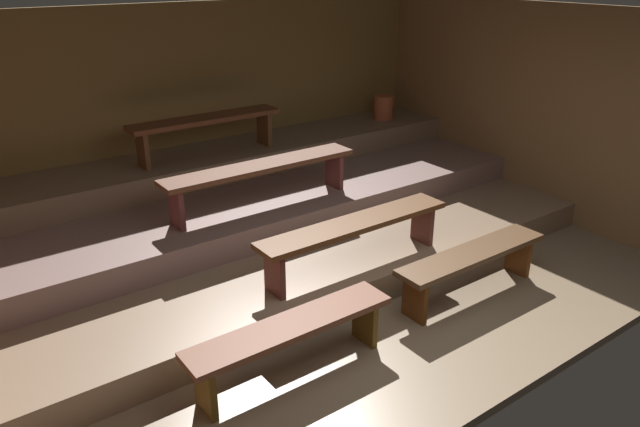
# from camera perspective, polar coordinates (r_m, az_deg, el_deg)

# --- Properties ---
(ground) EXTENTS (7.02, 4.90, 0.08)m
(ground) POSITION_cam_1_polar(r_m,az_deg,el_deg) (5.97, -2.03, -5.47)
(ground) COLOR #7A664E
(wall_back) EXTENTS (7.02, 0.06, 2.39)m
(wall_back) POSITION_cam_1_polar(r_m,az_deg,el_deg) (7.25, -11.56, 9.75)
(wall_back) COLOR brown
(wall_back) RESTS_ON ground
(wall_right) EXTENTS (0.06, 4.90, 2.39)m
(wall_right) POSITION_cam_1_polar(r_m,az_deg,el_deg) (7.63, 18.04, 9.75)
(wall_right) COLOR brown
(wall_right) RESTS_ON ground
(platform_lower) EXTENTS (6.22, 3.05, 0.27)m
(platform_lower) POSITION_cam_1_polar(r_m,az_deg,el_deg) (6.29, -4.73, -2.21)
(platform_lower) COLOR #826850
(platform_lower) RESTS_ON ground
(platform_middle) EXTENTS (6.22, 2.03, 0.27)m
(platform_middle) POSITION_cam_1_polar(r_m,az_deg,el_deg) (6.59, -7.13, 1.47)
(platform_middle) COLOR #7A5D57
(platform_middle) RESTS_ON platform_lower
(platform_upper) EXTENTS (6.22, 0.90, 0.27)m
(platform_upper) POSITION_cam_1_polar(r_m,az_deg,el_deg) (6.97, -9.54, 4.93)
(platform_upper) COLOR brown
(platform_upper) RESTS_ON platform_middle
(bench_floor_left) EXTENTS (1.62, 0.32, 0.44)m
(bench_floor_left) POSITION_cam_1_polar(r_m,az_deg,el_deg) (4.36, -2.73, -11.34)
(bench_floor_left) COLOR brown
(bench_floor_left) RESTS_ON ground
(bench_floor_right) EXTENTS (1.62, 0.32, 0.44)m
(bench_floor_right) POSITION_cam_1_polar(r_m,az_deg,el_deg) (5.50, 14.31, -4.31)
(bench_floor_right) COLOR brown
(bench_floor_right) RESTS_ON ground
(bench_lower_center) EXTENTS (1.92, 0.32, 0.44)m
(bench_lower_center) POSITION_cam_1_polar(r_m,az_deg,el_deg) (5.26, 3.39, -1.52)
(bench_lower_center) COLOR #563218
(bench_lower_center) RESTS_ON platform_lower
(bench_middle_center) EXTENTS (2.05, 0.32, 0.44)m
(bench_middle_center) POSITION_cam_1_polar(r_m,az_deg,el_deg) (5.89, -5.63, 4.04)
(bench_middle_center) COLOR brown
(bench_middle_center) RESTS_ON platform_middle
(bench_upper_center) EXTENTS (1.70, 0.32, 0.44)m
(bench_upper_center) POSITION_cam_1_polar(r_m,az_deg,el_deg) (6.67, -10.83, 8.38)
(bench_upper_center) COLOR brown
(bench_upper_center) RESTS_ON platform_upper
(pail_upper) EXTENTS (0.26, 0.26, 0.32)m
(pail_upper) POSITION_cam_1_polar(r_m,az_deg,el_deg) (8.24, 6.09, 10.05)
(pail_upper) COLOR #9E4C2D
(pail_upper) RESTS_ON platform_upper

